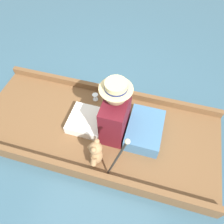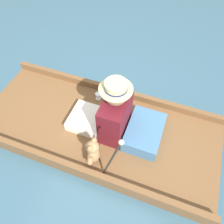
{
  "view_description": "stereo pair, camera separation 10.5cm",
  "coord_description": "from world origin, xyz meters",
  "px_view_note": "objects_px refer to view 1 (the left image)",
  "views": [
    {
      "loc": [
        -1.27,
        -0.55,
        2.27
      ],
      "look_at": [
        0.02,
        -0.18,
        0.46
      ],
      "focal_mm": 35.0,
      "sensor_mm": 36.0,
      "label": 1
    },
    {
      "loc": [
        -1.23,
        -0.64,
        2.27
      ],
      "look_at": [
        0.02,
        -0.18,
        0.46
      ],
      "focal_mm": 35.0,
      "sensor_mm": 36.0,
      "label": 2
    }
  ],
  "objects_px": {
    "wine_glass": "(95,96)",
    "walking_cane": "(118,156)",
    "teddy_bear": "(96,153)",
    "seated_person": "(109,114)"
  },
  "relations": [
    {
      "from": "walking_cane",
      "to": "seated_person",
      "type": "bearing_deg",
      "value": 24.17
    },
    {
      "from": "walking_cane",
      "to": "wine_glass",
      "type": "bearing_deg",
      "value": 30.65
    },
    {
      "from": "seated_person",
      "to": "teddy_bear",
      "type": "bearing_deg",
      "value": 166.43
    },
    {
      "from": "wine_glass",
      "to": "walking_cane",
      "type": "height_order",
      "value": "walking_cane"
    },
    {
      "from": "wine_glass",
      "to": "seated_person",
      "type": "bearing_deg",
      "value": -141.76
    },
    {
      "from": "seated_person",
      "to": "wine_glass",
      "type": "height_order",
      "value": "seated_person"
    },
    {
      "from": "seated_person",
      "to": "walking_cane",
      "type": "xyz_separation_m",
      "value": [
        -0.51,
        -0.23,
        0.16
      ]
    },
    {
      "from": "teddy_bear",
      "to": "walking_cane",
      "type": "bearing_deg",
      "value": -112.72
    },
    {
      "from": "walking_cane",
      "to": "teddy_bear",
      "type": "bearing_deg",
      "value": 67.28
    },
    {
      "from": "wine_glass",
      "to": "walking_cane",
      "type": "bearing_deg",
      "value": -149.35
    }
  ]
}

